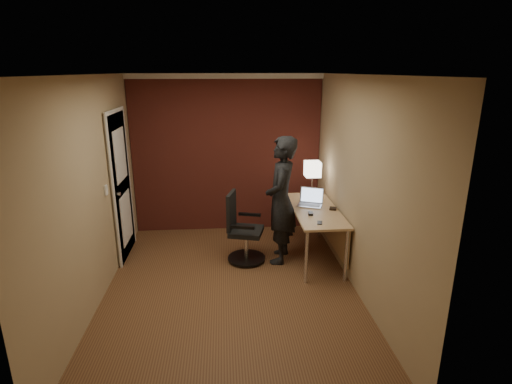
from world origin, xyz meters
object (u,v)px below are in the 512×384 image
(person, at_px, (281,200))
(laptop, at_px, (311,200))
(wallet, at_px, (333,209))
(mouse, at_px, (311,214))
(phone, at_px, (320,223))
(desk, at_px, (320,217))
(desk_lamp, at_px, (313,169))
(office_chair, at_px, (242,232))

(person, bearing_deg, laptop, 128.57)
(wallet, distance_m, person, 0.73)
(mouse, bearing_deg, wallet, 35.88)
(laptop, height_order, phone, laptop)
(desk, relative_size, desk_lamp, 2.80)
(office_chair, bearing_deg, laptop, 10.49)
(desk, distance_m, laptop, 0.28)
(laptop, relative_size, person, 0.23)
(desk, bearing_deg, laptop, 120.07)
(desk, bearing_deg, wallet, -15.59)
(desk, xyz_separation_m, desk_lamp, (-0.01, 0.54, 0.55))
(mouse, xyz_separation_m, person, (-0.36, 0.21, 0.12))
(mouse, xyz_separation_m, wallet, (0.35, 0.19, -0.01))
(laptop, bearing_deg, person, -156.37)
(mouse, relative_size, person, 0.06)
(mouse, distance_m, phone, 0.31)
(wallet, distance_m, office_chair, 1.28)
(wallet, bearing_deg, person, 178.19)
(mouse, bearing_deg, laptop, 85.81)
(desk_lamp, distance_m, mouse, 0.89)
(wallet, height_order, office_chair, office_chair)
(mouse, bearing_deg, desk_lamp, 84.87)
(desk, xyz_separation_m, person, (-0.55, -0.02, 0.27))
(desk, xyz_separation_m, office_chair, (-1.08, -0.01, -0.18))
(desk, relative_size, mouse, 15.00)
(desk_lamp, bearing_deg, mouse, -103.08)
(mouse, xyz_separation_m, phone, (0.05, -0.30, -0.01))
(phone, relative_size, office_chair, 0.12)
(desk_lamp, height_order, mouse, desk_lamp)
(mouse, height_order, office_chair, office_chair)
(desk, distance_m, person, 0.61)
(desk, height_order, person, person)
(laptop, bearing_deg, mouse, -102.14)
(desk, bearing_deg, phone, -104.57)
(laptop, relative_size, phone, 3.52)
(phone, height_order, wallet, wallet)
(desk_lamp, relative_size, mouse, 5.35)
(laptop, height_order, person, person)
(desk_lamp, height_order, wallet, desk_lamp)
(mouse, height_order, wallet, mouse)
(person, bearing_deg, phone, 53.87)
(phone, height_order, office_chair, office_chair)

